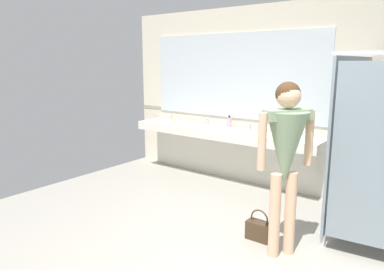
# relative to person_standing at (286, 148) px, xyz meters

# --- Properties ---
(wall_back) EXTENTS (7.47, 0.12, 2.76)m
(wall_back) POSITION_rel_person_standing_xyz_m (-0.05, 1.96, 0.27)
(wall_back) COLOR beige
(wall_back) RESTS_ON ground_plane
(wall_back_tile_band) EXTENTS (7.47, 0.01, 0.06)m
(wall_back_tile_band) POSITION_rel_person_standing_xyz_m (-0.05, 1.90, -0.06)
(wall_back_tile_band) COLOR #9E937F
(wall_back_tile_band) RESTS_ON wall_back
(vanity_counter) EXTENTS (3.23, 0.57, 0.98)m
(vanity_counter) POSITION_rel_person_standing_xyz_m (-1.74, 1.69, -0.47)
(vanity_counter) COLOR silver
(vanity_counter) RESTS_ON ground_plane
(mirror_panel) EXTENTS (3.13, 0.02, 1.35)m
(mirror_panel) POSITION_rel_person_standing_xyz_m (-1.74, 1.89, 0.58)
(mirror_panel) COLOR silver
(mirror_panel) RESTS_ON wall_back
(person_standing) EXTENTS (0.55, 0.55, 1.74)m
(person_standing) POSITION_rel_person_standing_xyz_m (0.00, 0.00, 0.00)
(person_standing) COLOR #DBAD89
(person_standing) RESTS_ON ground_plane
(handbag) EXTENTS (0.27, 0.14, 0.35)m
(handbag) POSITION_rel_person_standing_xyz_m (-0.32, 0.14, -0.99)
(handbag) COLOR #3F2D1E
(handbag) RESTS_ON ground_plane
(soap_dispenser) EXTENTS (0.07, 0.07, 0.20)m
(soap_dispenser) POSITION_rel_person_standing_xyz_m (-1.72, 1.77, -0.16)
(soap_dispenser) COLOR #D899B2
(soap_dispenser) RESTS_ON vanity_counter
(paper_cup) EXTENTS (0.07, 0.07, 0.10)m
(paper_cup) POSITION_rel_person_standing_xyz_m (-2.70, 1.54, -0.19)
(paper_cup) COLOR beige
(paper_cup) RESTS_ON vanity_counter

